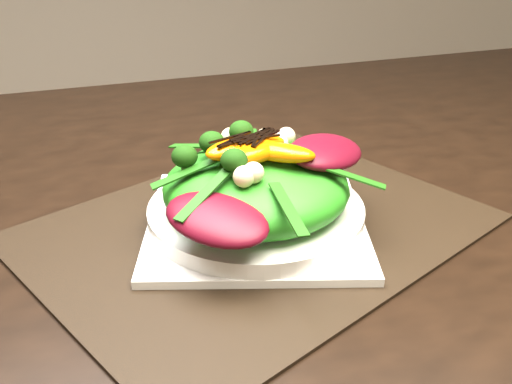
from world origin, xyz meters
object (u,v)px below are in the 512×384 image
object	(u,v)px
placemat	(256,227)
orange_segment	(225,145)
salad_bowl	(256,212)
plate_base	(256,222)
dining_table	(391,163)
lettuce_mound	(256,187)

from	to	relation	value
placemat	orange_segment	bearing A→B (deg)	133.15
salad_bowl	orange_segment	xyz separation A→B (m)	(-0.02, 0.03, 0.07)
placemat	salad_bowl	bearing A→B (deg)	0.00
salad_bowl	orange_segment	world-z (taller)	orange_segment
plate_base	salad_bowl	distance (m)	0.01
placemat	plate_base	bearing A→B (deg)	0.00
dining_table	lettuce_mound	world-z (taller)	dining_table
dining_table	salad_bowl	xyz separation A→B (m)	(-0.25, -0.15, 0.04)
placemat	salad_bowl	distance (m)	0.02
orange_segment	lettuce_mound	bearing A→B (deg)	-46.85
dining_table	plate_base	size ratio (longest dim) A/B	7.06
lettuce_mound	orange_segment	xyz separation A→B (m)	(-0.02, 0.03, 0.04)
salad_bowl	placemat	bearing A→B (deg)	180.00
salad_bowl	orange_segment	bearing A→B (deg)	133.15
dining_table	orange_segment	world-z (taller)	dining_table
plate_base	orange_segment	bearing A→B (deg)	133.15
salad_bowl	lettuce_mound	xyz separation A→B (m)	(0.00, 0.00, 0.03)
lettuce_mound	orange_segment	size ratio (longest dim) A/B	2.75
plate_base	dining_table	bearing A→B (deg)	30.19
lettuce_mound	placemat	bearing A→B (deg)	180.00
dining_table	lettuce_mound	bearing A→B (deg)	-149.81
salad_bowl	orange_segment	size ratio (longest dim) A/B	3.22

